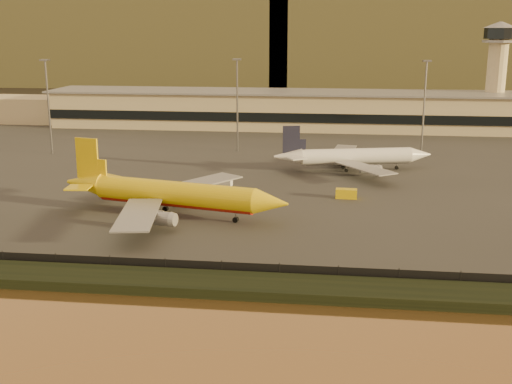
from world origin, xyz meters
TOP-DOWN VIEW (x-y plane):
  - ground at (0.00, 0.00)m, footprint 900.00×900.00m
  - embankment at (0.00, -17.00)m, footprint 320.00×7.00m
  - tarmac at (0.00, 95.00)m, footprint 320.00×220.00m
  - perimeter_fence at (0.00, -13.00)m, footprint 300.00×0.05m
  - terminal_building at (-14.52, 125.55)m, footprint 202.00×25.00m
  - control_tower at (70.00, 131.00)m, footprint 11.20×11.20m
  - apron_light_masts at (15.00, 75.00)m, footprint 152.20×12.20m
  - distant_hills at (-20.74, 340.00)m, footprint 470.00×160.00m
  - dhl_cargo_jet at (-12.35, 15.49)m, footprint 44.48×42.80m
  - white_narrowbody_jet at (21.55, 58.49)m, footprint 38.37×36.77m
  - gse_vehicle_yellow at (19.61, 31.83)m, footprint 4.33×2.08m
  - gse_vehicle_white at (-6.98, 39.22)m, footprint 4.08×2.25m

SIDE VIEW (x-z plane):
  - ground at x=0.00m, z-range 0.00..0.00m
  - tarmac at x=0.00m, z-range 0.00..0.20m
  - embankment at x=0.00m, z-range 0.00..1.40m
  - gse_vehicle_white at x=-6.98m, z-range 0.20..1.95m
  - gse_vehicle_yellow at x=19.61m, z-range 0.20..2.12m
  - perimeter_fence at x=0.00m, z-range 0.20..2.40m
  - white_narrowbody_jet at x=21.55m, z-range -2.04..9.09m
  - dhl_cargo_jet at x=-12.35m, z-range -2.50..10.89m
  - terminal_building at x=-14.52m, z-range -0.05..12.55m
  - apron_light_masts at x=15.00m, z-range 3.00..28.40m
  - control_tower at x=70.00m, z-range 3.91..39.41m
  - distant_hills at x=-20.74m, z-range -3.61..66.39m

